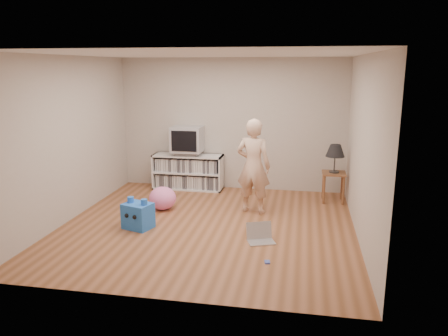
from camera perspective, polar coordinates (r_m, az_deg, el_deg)
ground at (r=6.88m, az=-2.16°, el=-7.55°), size 4.50×4.50×0.00m
walls at (r=6.54m, az=-2.26°, el=3.18°), size 4.52×4.52×2.60m
ceiling at (r=6.44m, az=-2.36°, el=14.65°), size 4.50×4.50×0.01m
media_unit at (r=8.87m, az=-4.69°, el=-0.47°), size 1.40×0.45×0.70m
dvd_deck at (r=8.77m, az=-4.76°, el=1.95°), size 0.45×0.35×0.07m
crt_tv at (r=8.72m, az=-4.81°, el=3.79°), size 0.60×0.53×0.50m
side_table at (r=8.20m, az=14.12°, el=-1.48°), size 0.42×0.42×0.55m
table_lamp at (r=8.09m, az=14.32°, el=2.13°), size 0.34×0.34×0.52m
person at (r=7.31m, az=3.86°, el=0.23°), size 0.65×0.49×1.60m
laptop at (r=6.31m, az=4.73°, el=-8.87°), size 0.45×0.41×0.25m
playing_cards at (r=5.68m, az=5.67°, el=-12.12°), size 0.08×0.10×0.02m
plush_blue at (r=6.85m, az=-11.18°, el=-6.09°), size 0.49×0.44×0.48m
plush_pink at (r=7.66m, az=-8.03°, el=-3.93°), size 0.60×0.60×0.40m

